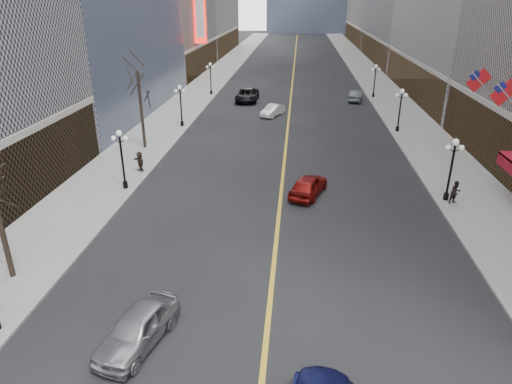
% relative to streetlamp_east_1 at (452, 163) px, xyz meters
% --- Properties ---
extents(sidewalk_east, '(6.00, 230.00, 0.15)m').
position_rel_streetlamp_east_1_xyz_m(sidewalk_east, '(2.20, 40.00, -2.83)').
color(sidewalk_east, gray).
rests_on(sidewalk_east, ground).
extents(sidewalk_west, '(6.00, 230.00, 0.15)m').
position_rel_streetlamp_east_1_xyz_m(sidewalk_west, '(-25.80, 40.00, -2.83)').
color(sidewalk_west, gray).
rests_on(sidewalk_west, ground).
extents(lane_line, '(0.25, 200.00, 0.02)m').
position_rel_streetlamp_east_1_xyz_m(lane_line, '(-11.80, 50.00, -2.89)').
color(lane_line, gold).
rests_on(lane_line, ground).
extents(streetlamp_east_1, '(1.26, 0.44, 4.52)m').
position_rel_streetlamp_east_1_xyz_m(streetlamp_east_1, '(0.00, 0.00, 0.00)').
color(streetlamp_east_1, black).
rests_on(streetlamp_east_1, sidewalk_east).
extents(streetlamp_east_2, '(1.26, 0.44, 4.52)m').
position_rel_streetlamp_east_1_xyz_m(streetlamp_east_2, '(0.00, 18.00, 0.00)').
color(streetlamp_east_2, black).
rests_on(streetlamp_east_2, sidewalk_east).
extents(streetlamp_east_3, '(1.26, 0.44, 4.52)m').
position_rel_streetlamp_east_1_xyz_m(streetlamp_east_3, '(0.00, 36.00, 0.00)').
color(streetlamp_east_3, black).
rests_on(streetlamp_east_3, sidewalk_east).
extents(streetlamp_west_1, '(1.26, 0.44, 4.52)m').
position_rel_streetlamp_east_1_xyz_m(streetlamp_west_1, '(-23.60, 0.00, 0.00)').
color(streetlamp_west_1, black).
rests_on(streetlamp_west_1, sidewalk_west).
extents(streetlamp_west_2, '(1.26, 0.44, 4.52)m').
position_rel_streetlamp_east_1_xyz_m(streetlamp_west_2, '(-23.60, 18.00, 0.00)').
color(streetlamp_west_2, black).
rests_on(streetlamp_west_2, sidewalk_west).
extents(streetlamp_west_3, '(1.26, 0.44, 4.52)m').
position_rel_streetlamp_east_1_xyz_m(streetlamp_west_3, '(-23.60, 36.00, 0.00)').
color(streetlamp_west_3, black).
rests_on(streetlamp_west_3, sidewalk_west).
extents(flag_4, '(2.87, 0.12, 2.87)m').
position_rel_streetlamp_east_1_xyz_m(flag_4, '(3.51, 2.00, 4.39)').
color(flag_4, '#B2B2B7').
rests_on(flag_4, ground).
extents(flag_5, '(2.87, 0.12, 2.87)m').
position_rel_streetlamp_east_1_xyz_m(flag_5, '(3.51, 7.00, 4.39)').
color(flag_5, '#B2B2B7').
rests_on(flag_5, ground).
extents(theatre_marquee, '(2.00, 0.55, 12.00)m').
position_rel_streetlamp_east_1_xyz_m(theatre_marquee, '(-27.68, 50.00, 9.10)').
color(theatre_marquee, red).
rests_on(theatre_marquee, ground).
extents(tree_west_far, '(3.60, 3.60, 7.92)m').
position_rel_streetlamp_east_1_xyz_m(tree_west_far, '(-25.30, 10.00, 3.34)').
color(tree_west_far, '#2D231C').
rests_on(tree_west_far, sidewalk_west).
extents(car_nb_near, '(3.01, 4.97, 1.58)m').
position_rel_streetlamp_east_1_xyz_m(car_nb_near, '(-17.16, -16.14, -2.11)').
color(car_nb_near, gray).
rests_on(car_nb_near, ground).
extents(car_nb_mid, '(3.01, 4.38, 1.37)m').
position_rel_streetlamp_east_1_xyz_m(car_nb_mid, '(-13.80, 24.10, -2.22)').
color(car_nb_mid, silver).
rests_on(car_nb_mid, ground).
extents(car_nb_far, '(2.90, 6.21, 1.72)m').
position_rel_streetlamp_east_1_xyz_m(car_nb_far, '(-17.79, 32.09, -2.04)').
color(car_nb_far, black).
rests_on(car_nb_far, ground).
extents(car_sb_mid, '(3.27, 4.94, 1.56)m').
position_rel_streetlamp_east_1_xyz_m(car_sb_mid, '(-9.80, 0.23, -2.12)').
color(car_sb_mid, maroon).
rests_on(car_sb_mid, ground).
extents(car_sb_far, '(2.36, 4.77, 1.50)m').
position_rel_streetlamp_east_1_xyz_m(car_sb_far, '(-2.80, 33.69, -2.15)').
color(car_sb_far, '#494E51').
rests_on(car_sb_far, ground).
extents(ped_east_walk, '(0.92, 0.75, 1.66)m').
position_rel_streetlamp_east_1_xyz_m(ped_east_walk, '(0.40, -0.59, -1.92)').
color(ped_east_walk, black).
rests_on(ped_east_walk, sidewalk_east).
extents(ped_west_far, '(1.41, 1.40, 1.67)m').
position_rel_streetlamp_east_1_xyz_m(ped_west_far, '(-23.63, 3.67, -1.92)').
color(ped_west_far, black).
rests_on(ped_west_far, sidewalk_west).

